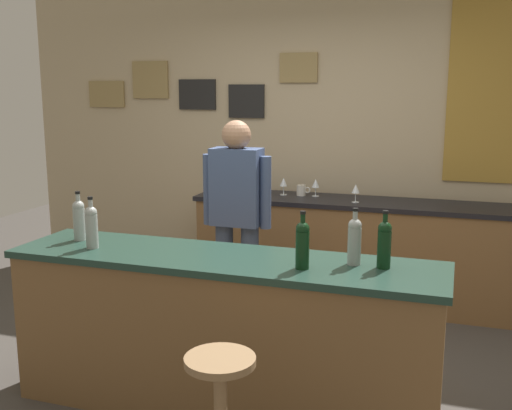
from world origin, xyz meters
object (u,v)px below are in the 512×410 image
object	(u,v)px
bartender	(237,214)
coffee_mug	(301,190)
wine_glass_a	(284,183)
wine_glass_c	(356,189)
wine_glass_b	(316,184)
wine_bottle_b	(92,225)
wine_bottle_c	(302,243)
wine_bottle_e	(384,243)
wine_bottle_d	(355,240)
wine_bottle_a	(79,219)
bar_stool	(221,403)

from	to	relation	value
bartender	coffee_mug	world-z (taller)	bartender
wine_glass_a	coffee_mug	distance (m)	0.17
wine_glass_a	wine_glass_c	size ratio (longest dim) A/B	1.00
wine_glass_b	wine_bottle_b	bearing A→B (deg)	-110.55
wine_bottle_c	wine_glass_c	world-z (taller)	wine_bottle_c
wine_bottle_e	coffee_mug	size ratio (longest dim) A/B	2.45
wine_glass_b	wine_glass_a	bearing A→B (deg)	-176.06
bartender	wine_bottle_e	size ratio (longest dim) A/B	5.29
wine_bottle_c	wine_bottle_d	distance (m)	0.29
wine_bottle_a	wine_glass_c	bearing A→B (deg)	53.73
wine_bottle_c	wine_glass_c	size ratio (longest dim) A/B	1.97
wine_bottle_c	wine_glass_a	bearing A→B (deg)	108.48
bartender	wine_glass_b	size ratio (longest dim) A/B	10.45
wine_bottle_e	bartender	bearing A→B (deg)	140.93
wine_bottle_d	wine_glass_c	size ratio (longest dim) A/B	1.97
wine_glass_c	wine_bottle_d	bearing A→B (deg)	-80.81
wine_bottle_d	wine_glass_a	size ratio (longest dim) A/B	1.97
wine_glass_a	coffee_mug	world-z (taller)	wine_glass_a
wine_bottle_b	wine_glass_c	size ratio (longest dim) A/B	1.97
wine_bottle_b	wine_bottle_c	distance (m)	1.27
wine_bottle_c	wine_glass_a	size ratio (longest dim) A/B	1.97
bartender	wine_glass_a	world-z (taller)	bartender
bar_stool	wine_glass_c	bearing A→B (deg)	86.92
bartender	wine_bottle_b	bearing A→B (deg)	-114.61
wine_bottle_e	wine_glass_a	world-z (taller)	wine_bottle_e
wine_bottle_c	coffee_mug	xyz separation A→B (m)	(-0.57, 2.21, -0.11)
wine_glass_a	wine_glass_b	distance (m)	0.29
wine_bottle_c	wine_glass_b	size ratio (longest dim) A/B	1.97
wine_bottle_d	wine_glass_b	world-z (taller)	wine_bottle_d
bar_stool	coffee_mug	world-z (taller)	coffee_mug
bartender	bar_stool	world-z (taller)	bartender
wine_bottle_e	coffee_mug	distance (m)	2.28
wine_bottle_b	wine_glass_b	distance (m)	2.35
wine_bottle_c	wine_glass_c	distance (m)	2.04
wine_bottle_b	wine_bottle_e	world-z (taller)	same
wine_glass_a	bartender	bearing A→B (deg)	-92.03
bartender	wine_bottle_d	xyz separation A→B (m)	(1.01, -0.93, 0.12)
bar_stool	wine_bottle_d	world-z (taller)	wine_bottle_d
wine_bottle_c	wine_glass_b	xyz separation A→B (m)	(-0.44, 2.21, -0.05)
wine_glass_c	bar_stool	bearing A→B (deg)	-93.08
bar_stool	wine_glass_c	size ratio (longest dim) A/B	4.39
wine_bottle_b	coffee_mug	world-z (taller)	wine_bottle_b
bar_stool	wine_glass_a	distance (m)	2.93
wine_bottle_e	wine_glass_c	world-z (taller)	wine_bottle_e
bartender	bar_stool	distance (m)	1.89
coffee_mug	wine_glass_b	bearing A→B (deg)	0.28
wine_bottle_b	wine_bottle_d	bearing A→B (deg)	5.87
bartender	wine_glass_c	distance (m)	1.18
bartender	wine_bottle_b	world-z (taller)	bartender
bartender	wine_bottle_d	bearing A→B (deg)	-42.68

